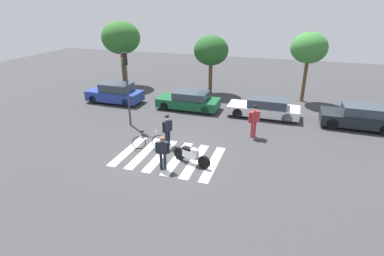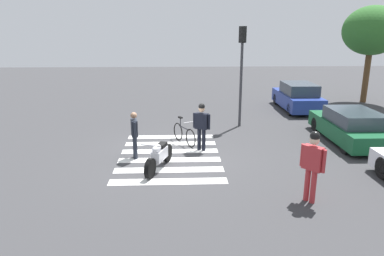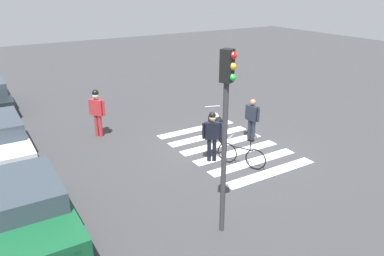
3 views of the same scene
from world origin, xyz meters
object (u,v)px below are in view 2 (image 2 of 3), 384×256
Objects in this scene: officer_by_motorcycle at (202,123)px; traffic_light_pole at (241,61)px; police_motorcycle at (159,156)px; pedestrian_bystander at (313,161)px; car_green_compact at (351,127)px; leaning_bicycle at (184,134)px; officer_on_foot at (134,132)px; car_blue_hatchback at (298,97)px.

officer_by_motorcycle is 4.33m from traffic_light_pole.
police_motorcycle is 2.39m from officer_by_motorcycle.
pedestrian_bystander is 6.08m from car_green_compact.
car_green_compact is (-0.01, 6.62, 0.23)m from leaning_bicycle.
car_green_compact is (-0.83, 5.99, -0.41)m from officer_by_motorcycle.
officer_by_motorcycle is 0.41× the size of car_green_compact.
officer_on_foot is at bearing -140.36° from police_motorcycle.
pedestrian_bystander is at bearing 54.97° from officer_on_foot.
pedestrian_bystander is (2.37, 4.02, 0.67)m from police_motorcycle.
car_blue_hatchback reaches higher than car_green_compact.
police_motorcycle is 0.46× the size of car_green_compact.
pedestrian_bystander is (4.17, 2.55, 0.10)m from officer_by_motorcycle.
car_green_compact is 5.29m from traffic_light_pole.
officer_on_foot is at bearing -125.03° from pedestrian_bystander.
officer_on_foot is at bearing -48.01° from leaning_bicycle.
police_motorcycle is 1.23× the size of officer_on_foot.
officer_by_motorcycle is (-0.73, 2.35, 0.10)m from officer_on_foot.
officer_by_motorcycle is (0.82, 0.63, 0.63)m from leaning_bicycle.
pedestrian_bystander is at bearing -16.38° from car_blue_hatchback.
car_green_compact is (-1.56, 8.34, -0.31)m from officer_on_foot.
pedestrian_bystander is 0.44× the size of car_green_compact.
police_motorcycle is at bearing 39.64° from officer_on_foot.
police_motorcycle is at bearing -17.74° from leaning_bicycle.
pedestrian_bystander is 11.25m from car_blue_hatchback.
pedestrian_bystander reaches higher than police_motorcycle.
officer_by_motorcycle is at bearing -82.14° from car_green_compact.
pedestrian_bystander reaches higher than car_green_compact.
officer_by_motorcycle is at bearing 140.87° from police_motorcycle.
traffic_light_pole reaches higher than leaning_bicycle.
leaning_bicycle is at bearing -89.94° from car_green_compact.
police_motorcycle is at bearing -120.52° from pedestrian_bystander.
leaning_bicycle is at bearing -147.48° from pedestrian_bystander.
officer_on_foot is 0.92× the size of officer_by_motorcycle.
car_green_compact is (5.80, 0.27, -0.08)m from car_blue_hatchback.
traffic_light_pole is (-4.07, 4.31, 2.04)m from officer_on_foot.
police_motorcycle is at bearing -40.48° from car_blue_hatchback.
traffic_light_pole is at bearing 149.50° from officer_by_motorcycle.
officer_on_foot is at bearing -46.69° from traffic_light_pole.
car_blue_hatchback is at bearing 132.33° from officer_on_foot.
car_blue_hatchback is (-6.62, 5.72, -0.32)m from officer_by_motorcycle.
leaning_bicycle is 5.96m from pedestrian_bystander.
officer_by_motorcycle is (-1.80, 1.46, 0.57)m from police_motorcycle.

